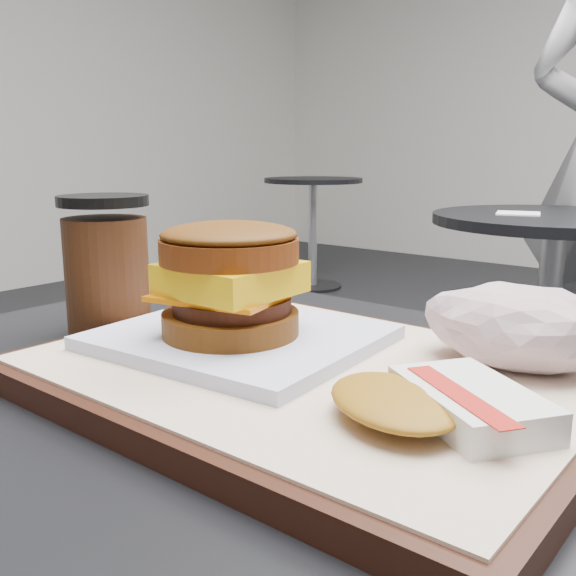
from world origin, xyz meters
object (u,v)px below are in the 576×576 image
(serving_tray, at_px, (308,377))
(hash_brown, at_px, (436,402))
(crumpled_wrapper, at_px, (515,325))
(neighbor_table, at_px, (550,282))
(breakfast_sandwich, at_px, (233,294))
(coffee_cup, at_px, (107,270))

(serving_tray, xyz_separation_m, hash_brown, (0.11, -0.03, 0.02))
(crumpled_wrapper, relative_size, neighbor_table, 0.16)
(serving_tray, xyz_separation_m, breakfast_sandwich, (-0.07, -0.00, 0.05))
(coffee_cup, bearing_deg, breakfast_sandwich, -1.06)
(coffee_cup, xyz_separation_m, neighbor_table, (-0.10, 1.60, -0.28))
(serving_tray, xyz_separation_m, coffee_cup, (-0.22, -0.00, 0.05))
(hash_brown, xyz_separation_m, neighbor_table, (-0.43, 1.63, -0.25))
(crumpled_wrapper, xyz_separation_m, coffee_cup, (-0.33, -0.09, 0.01))
(neighbor_table, bearing_deg, hash_brown, -75.22)
(coffee_cup, bearing_deg, neighbor_table, 93.45)
(serving_tray, bearing_deg, coffee_cup, -179.79)
(serving_tray, distance_m, hash_brown, 0.12)
(hash_brown, xyz_separation_m, crumpled_wrapper, (-0.00, 0.12, 0.02))
(hash_brown, bearing_deg, breakfast_sandwich, 170.88)
(hash_brown, bearing_deg, serving_tray, 163.74)
(serving_tray, xyz_separation_m, neighbor_table, (-0.32, 1.60, -0.23))
(neighbor_table, bearing_deg, serving_tray, -78.67)
(serving_tray, height_order, hash_brown, hash_brown)
(crumpled_wrapper, height_order, coffee_cup, coffee_cup)
(coffee_cup, height_order, neighbor_table, coffee_cup)
(crumpled_wrapper, distance_m, coffee_cup, 0.34)
(crumpled_wrapper, bearing_deg, serving_tray, -140.48)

